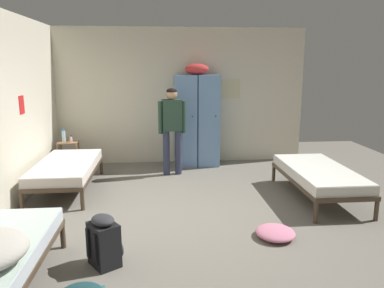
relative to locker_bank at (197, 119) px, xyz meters
The scene contains 11 objects.
ground_plane 2.88m from the locker_bank, 96.54° to the right, with size 9.52×9.52×0.00m, color slate.
room_backdrop 2.16m from the locker_bank, 142.45° to the right, with size 5.21×6.01×2.80m.
locker_bank is the anchor object (origin of this frame).
shelf_unit 2.64m from the locker_bank, behind, with size 0.38×0.30×0.57m.
bed_left_rear 2.78m from the locker_bank, 147.88° to the right, with size 0.90×1.90×0.49m.
bed_right 2.81m from the locker_bank, 52.19° to the right, with size 0.90×1.90×0.49m.
person_traveler 0.85m from the locker_bank, 128.25° to the right, with size 0.51×0.25×1.63m.
water_bottle 2.65m from the locker_bank, behind, with size 0.07×0.07×0.25m.
lotion_bottle 2.52m from the locker_bank, behind, with size 0.05×0.05×0.13m.
backpack_black 4.21m from the locker_bank, 109.00° to the right, with size 0.41×0.41×0.55m.
clothes_pile_pink 3.63m from the locker_bank, 79.98° to the right, with size 0.47×0.50×0.12m.
Camera 1 is at (-0.46, -4.89, 2.05)m, focal length 35.18 mm.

